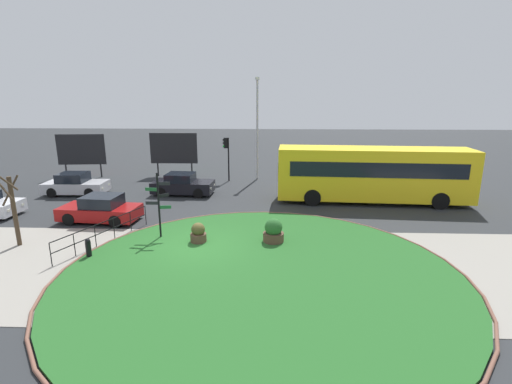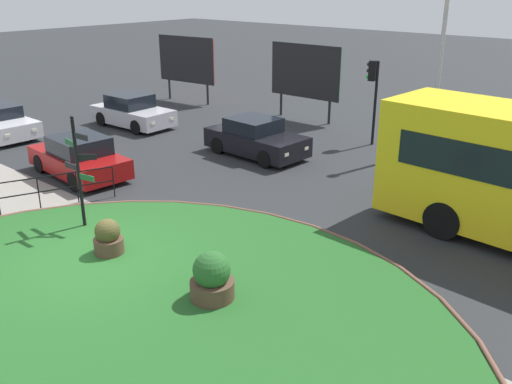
% 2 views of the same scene
% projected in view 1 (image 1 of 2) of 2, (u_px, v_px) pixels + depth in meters
% --- Properties ---
extents(ground, '(120.00, 120.00, 0.00)m').
position_uv_depth(ground, '(196.00, 248.00, 16.39)').
color(ground, '#282B2D').
extents(sidewalk_paving, '(32.00, 8.14, 0.02)m').
position_uv_depth(sidewalk_paving, '(186.00, 267.00, 14.52)').
color(sidewalk_paving, gray).
rests_on(sidewalk_paving, ground).
extents(grass_island, '(14.69, 14.69, 0.10)m').
position_uv_depth(grass_island, '(261.00, 273.00, 13.90)').
color(grass_island, '#235B23').
rests_on(grass_island, ground).
extents(grass_kerb_ring, '(15.00, 15.00, 0.11)m').
position_uv_depth(grass_kerb_ring, '(261.00, 273.00, 13.89)').
color(grass_kerb_ring, brown).
rests_on(grass_kerb_ring, ground).
extents(signpost_directional, '(1.15, 0.41, 3.11)m').
position_uv_depth(signpost_directional, '(159.00, 202.00, 17.00)').
color(signpost_directional, black).
rests_on(signpost_directional, ground).
extents(bollard_foreground, '(0.22, 0.22, 0.85)m').
position_uv_depth(bollard_foreground, '(88.00, 248.00, 15.20)').
color(bollard_foreground, black).
rests_on(bollard_foreground, ground).
extents(railing_grass_edge, '(2.07, 5.07, 1.00)m').
position_uv_depth(railing_grass_edge, '(105.00, 229.00, 16.77)').
color(railing_grass_edge, black).
rests_on(railing_grass_edge, ground).
extents(bus_yellow, '(11.61, 3.18, 3.35)m').
position_uv_depth(bus_yellow, '(373.00, 174.00, 22.96)').
color(bus_yellow, yellow).
rests_on(bus_yellow, ground).
extents(car_near_lane, '(4.16, 2.14, 1.40)m').
position_uv_depth(car_near_lane, '(101.00, 209.00, 19.69)').
color(car_near_lane, maroon).
rests_on(car_near_lane, ground).
extents(car_trailing, '(4.08, 2.06, 1.43)m').
position_uv_depth(car_trailing, '(183.00, 185.00, 25.07)').
color(car_trailing, black).
rests_on(car_trailing, ground).
extents(car_oncoming, '(4.00, 1.95, 1.45)m').
position_uv_depth(car_oncoming, '(76.00, 185.00, 25.08)').
color(car_oncoming, '#B7B7BC').
rests_on(car_oncoming, ground).
extents(traffic_light_near, '(0.48, 0.32, 3.34)m').
position_uv_depth(traffic_light_near, '(226.00, 149.00, 28.56)').
color(traffic_light_near, black).
rests_on(traffic_light_near, ground).
extents(lamppost_tall, '(0.32, 0.32, 7.74)m').
position_uv_depth(lamppost_tall, '(257.00, 126.00, 28.76)').
color(lamppost_tall, '#B7B7BC').
rests_on(lamppost_tall, ground).
extents(billboard_left, '(3.75, 0.51, 3.47)m').
position_uv_depth(billboard_left, '(81.00, 150.00, 29.95)').
color(billboard_left, black).
rests_on(billboard_left, ground).
extents(billboard_right, '(3.83, 0.19, 3.51)m').
position_uv_depth(billboard_right, '(174.00, 149.00, 30.43)').
color(billboard_right, black).
rests_on(billboard_right, ground).
extents(planter_near_signpost, '(0.93, 0.93, 1.14)m').
position_uv_depth(planter_near_signpost, '(273.00, 232.00, 16.76)').
color(planter_near_signpost, brown).
rests_on(planter_near_signpost, ground).
extents(planter_kerbside, '(0.71, 0.71, 0.97)m').
position_uv_depth(planter_kerbside, '(198.00, 234.00, 16.72)').
color(planter_kerbside, brown).
rests_on(planter_kerbside, ground).
extents(street_tree_bare, '(1.03, 1.03, 3.29)m').
position_uv_depth(street_tree_bare, '(13.00, 207.00, 16.19)').
color(street_tree_bare, '#423323').
rests_on(street_tree_bare, ground).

